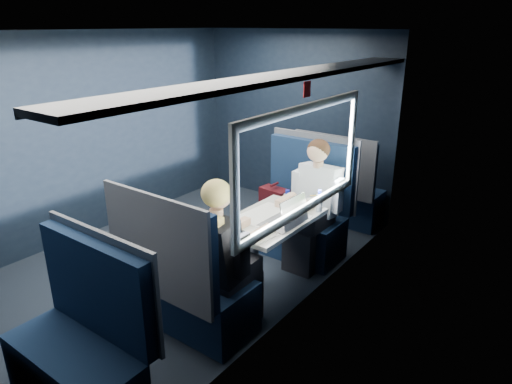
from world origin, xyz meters
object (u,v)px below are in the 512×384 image
Objects in this scene: man at (314,198)px; cup at (309,203)px; woman at (222,250)px; seat_row_back at (83,348)px; laptop at (287,218)px; seat_row_front at (339,192)px; table at (268,225)px; bottle_small at (319,202)px; seat_bay_far at (185,285)px; seat_bay_near at (299,214)px.

man is 0.29m from cup.
woman is (0.00, -1.41, 0.01)m from man.
seat_row_back reaches higher than laptop.
laptop is at bearing -77.28° from seat_row_front.
laptop is at bearing -12.29° from table.
cup is (-0.13, 0.05, -0.05)m from bottle_small.
seat_row_back is at bearing -95.72° from man.
man is 16.58× the size of cup.
man is at bearing 84.28° from seat_row_back.
cup is (0.10, 1.14, 0.05)m from woman.
seat_row_back reaches higher than table.
woman reaches higher than seat_row_front.
seat_row_front is at bearing 95.80° from table.
seat_bay_far is at bearing -110.82° from bottle_small.
table is 0.79× the size of seat_bay_far.
seat_bay_far is 1.41m from bottle_small.
laptop is 0.44m from bottle_small.
seat_bay_far is at bearing -146.18° from woman.
laptop is 0.49m from cup.
laptop is at bearing -82.57° from cup.
seat_row_front is 1.00× the size of seat_row_back.
cup is at bearing -75.45° from seat_row_front.
seat_row_front is 1.55m from bottle_small.
bottle_small is at bearing 78.14° from woman.
seat_row_back is at bearing -95.80° from table.
man reaches higher than laptop.
bottle_small is at bearing 81.83° from laptop.
man is 1.00× the size of woman.
seat_row_back is (-0.18, -1.80, -0.25)m from table.
man is 0.40m from bottle_small.
table is at bearing -127.52° from bottle_small.
seat_row_back is at bearing -102.93° from woman.
seat_bay_near is 1.09× the size of seat_row_front.
seat_bay_near is at bearing 90.23° from seat_row_back.
table is 0.86× the size of seat_row_front.
woman is at bearing -84.30° from seat_row_front.
laptop reaches higher than bottle_small.
table is 0.93m from seat_bay_far.
seat_bay_near is (-0.19, 0.87, -0.24)m from table.
cup is (0.10, -0.27, 0.06)m from man.
laptop is (0.17, -0.75, 0.10)m from man.
man is 0.77m from laptop.
laptop is at bearing 75.72° from woman.
seat_bay_near is 1.63m from woman.
seat_bay_near reaches higher than seat_row_front.
woman reaches higher than laptop.
cup is (-0.06, 0.48, -0.03)m from laptop.
table is 0.76× the size of man.
table is at bearing 84.20° from seat_row_back.
bottle_small is (0.48, 2.18, 0.42)m from seat_row_back.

